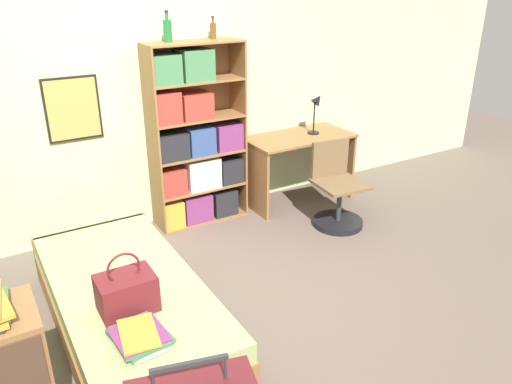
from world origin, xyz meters
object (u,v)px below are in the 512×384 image
object	(u,v)px
bed	(128,305)
desk_lamp	(317,106)
desk_chair	(337,200)
handbag	(127,292)
book_stack_on_bed	(140,337)
bottle_green	(168,30)
bottle_brown	(213,30)
bookcase	(194,145)
desk	(298,156)

from	to	relation	value
bed	desk_lamp	distance (m)	2.98
bed	desk_chair	size ratio (longest dim) A/B	2.39
handbag	desk_lamp	distance (m)	3.12
book_stack_on_bed	bottle_green	distance (m)	2.77
book_stack_on_bed	bottle_brown	xyz separation A→B (m)	(1.56, 2.09, 1.45)
bed	book_stack_on_bed	bearing A→B (deg)	-100.19
bookcase	desk_lamp	world-z (taller)	bookcase
bottle_brown	desk_lamp	size ratio (longest dim) A/B	0.46
bookcase	bottle_brown	xyz separation A→B (m)	(0.28, 0.05, 1.07)
bottle_brown	desk_chair	distance (m)	2.06
bottle_green	bottle_brown	distance (m)	0.46
book_stack_on_bed	desk_chair	world-z (taller)	desk_chair
bed	book_stack_on_bed	world-z (taller)	book_stack_on_bed
bookcase	desk_lamp	distance (m)	1.43
book_stack_on_bed	bookcase	bearing A→B (deg)	57.72
book_stack_on_bed	bottle_green	bearing A→B (deg)	61.99
bookcase	desk_chair	world-z (taller)	bookcase
handbag	desk_chair	bearing A→B (deg)	19.72
bottle_green	desk_chair	xyz separation A→B (m)	(1.37, -0.85, -1.65)
handbag	bottle_green	xyz separation A→B (m)	(1.06, 1.72, 1.39)
handbag	desk	size ratio (longest dim) A/B	0.35
bottle_brown	desk	size ratio (longest dim) A/B	0.18
bookcase	bottle_green	size ratio (longest dim) A/B	6.64
bottle_brown	desk	distance (m)	1.65
book_stack_on_bed	bed	bearing A→B (deg)	79.81
bookcase	desk_lamp	xyz separation A→B (m)	(1.40, -0.13, 0.24)
bed	book_stack_on_bed	distance (m)	0.73
desk	desk_lamp	xyz separation A→B (m)	(0.21, -0.01, 0.54)
bookcase	bottle_green	world-z (taller)	bottle_green
bed	bookcase	xyz separation A→B (m)	(1.16, 1.36, 0.62)
bookcase	desk	distance (m)	1.23
handbag	desk_chair	xyz separation A→B (m)	(2.43, 0.87, -0.26)
bottle_green	desk_lamp	world-z (taller)	bottle_green
bed	desk_lamp	world-z (taller)	desk_lamp
bed	handbag	distance (m)	0.47
desk_lamp	bookcase	bearing A→B (deg)	174.70
handbag	desk	bearing A→B (deg)	32.70
handbag	bottle_green	world-z (taller)	bottle_green
bookcase	handbag	bearing A→B (deg)	-126.43
bed	bottle_green	distance (m)	2.42
bottle_green	bottle_brown	size ratio (longest dim) A/B	1.31
bottle_brown	bed	bearing A→B (deg)	-135.51
book_stack_on_bed	desk_lamp	size ratio (longest dim) A/B	0.86
bed	desk	bearing A→B (deg)	27.76
bottle_brown	book_stack_on_bed	bearing A→B (deg)	-126.79
bed	bottle_green	xyz separation A→B (m)	(0.98, 1.40, 1.72)
bed	desk	xyz separation A→B (m)	(2.35, 1.24, 0.33)
bed	handbag	xyz separation A→B (m)	(-0.08, -0.32, 0.33)
handbag	bottle_brown	bearing A→B (deg)	48.85
book_stack_on_bed	bottle_brown	distance (m)	2.98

